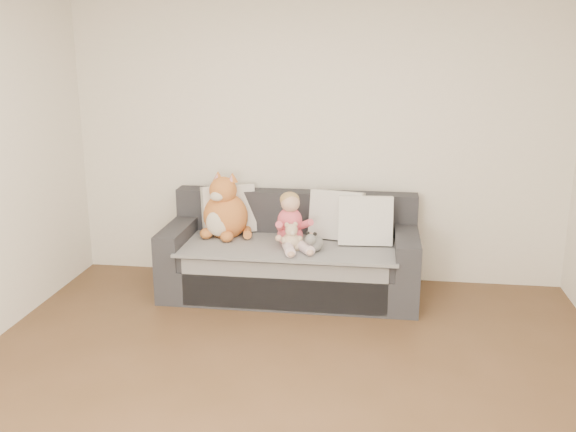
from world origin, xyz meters
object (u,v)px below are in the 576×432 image
object	(u,v)px
teddy_bear	(291,239)
sippy_cup	(310,242)
plush_cat	(225,212)
toddler	(291,224)
sofa	(291,258)

from	to	relation	value
teddy_bear	sippy_cup	size ratio (longest dim) A/B	2.33
plush_cat	toddler	bearing A→B (deg)	-0.58
plush_cat	teddy_bear	size ratio (longest dim) A/B	2.53
sofa	toddler	size ratio (longest dim) A/B	4.57
sippy_cup	teddy_bear	bearing A→B (deg)	-157.54
sofa	sippy_cup	size ratio (longest dim) A/B	21.10
sofa	plush_cat	size ratio (longest dim) A/B	3.58
toddler	teddy_bear	world-z (taller)	toddler
toddler	teddy_bear	xyz separation A→B (m)	(0.01, -0.09, -0.10)
plush_cat	sofa	bearing A→B (deg)	12.57
toddler	plush_cat	size ratio (longest dim) A/B	0.78
teddy_bear	sippy_cup	xyz separation A→B (m)	(0.16, 0.06, -0.04)
sofa	toddler	world-z (taller)	toddler
toddler	teddy_bear	bearing A→B (deg)	-103.68
toddler	plush_cat	xyz separation A→B (m)	(-0.63, 0.21, 0.03)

